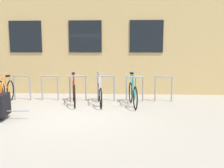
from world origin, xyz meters
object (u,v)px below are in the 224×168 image
at_px(bicycle_silver, 100,93).
at_px(bicycle_orange, 5,92).
at_px(bicycle_teal, 133,93).
at_px(bicycle_red, 74,92).

bearing_deg(bicycle_silver, bicycle_orange, -178.30).
bearing_deg(bicycle_orange, bicycle_silver, 1.70).
height_order(bicycle_orange, bicycle_silver, bicycle_silver).
relative_size(bicycle_orange, bicycle_silver, 1.07).
height_order(bicycle_teal, bicycle_orange, bicycle_orange).
xyz_separation_m(bicycle_teal, bicycle_orange, (-4.23, 0.01, 0.01)).
xyz_separation_m(bicycle_teal, bicycle_red, (-1.95, 0.15, 0.01)).
relative_size(bicycle_red, bicycle_silver, 1.05).
xyz_separation_m(bicycle_orange, bicycle_silver, (3.14, 0.09, -0.02)).
distance_m(bicycle_orange, bicycle_silver, 3.14).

